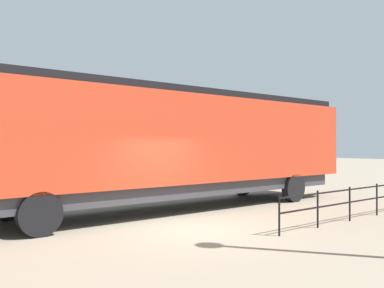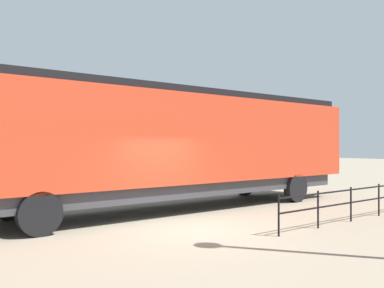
% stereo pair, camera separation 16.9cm
% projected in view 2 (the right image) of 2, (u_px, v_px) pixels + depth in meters
% --- Properties ---
extents(ground_plane, '(120.00, 120.00, 0.00)m').
position_uv_depth(ground_plane, '(192.00, 229.00, 11.07)').
color(ground_plane, gray).
extents(locomotive, '(3.10, 15.52, 4.10)m').
position_uv_depth(locomotive, '(185.00, 143.00, 14.77)').
color(locomotive, red).
rests_on(locomotive, ground_plane).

